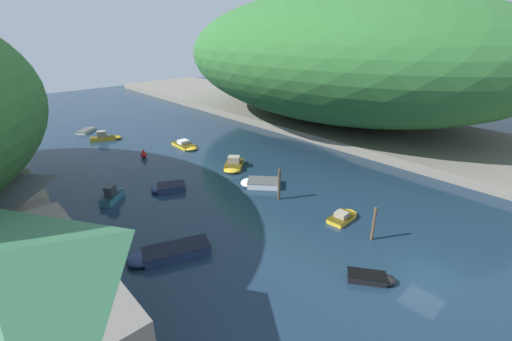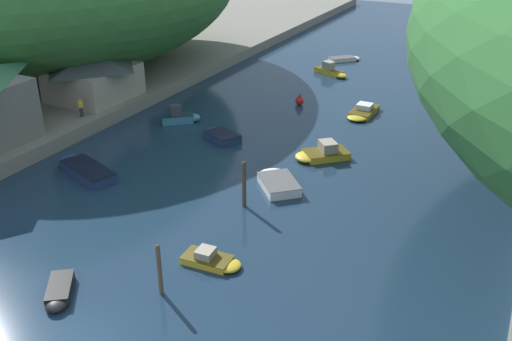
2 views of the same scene
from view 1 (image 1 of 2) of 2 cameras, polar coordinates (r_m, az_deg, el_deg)
water_surface at (r=44.61m, az=-10.94°, el=1.98°), size 130.00×130.00×0.00m
right_bank at (r=62.61m, az=11.16°, el=8.50°), size 22.00×120.00×1.15m
hillside_right at (r=60.66m, az=14.25°, el=18.02°), size 42.70×59.78×20.13m
waterfront_building at (r=19.07m, az=-36.74°, el=-18.42°), size 8.69×13.35×6.11m
boat_far_upstream at (r=48.94m, az=-11.67°, el=4.14°), size 1.99×4.63×0.90m
boat_open_rowboat at (r=31.04m, az=14.39°, el=-7.41°), size 3.40×1.62×0.84m
boat_yellow_tender at (r=55.75m, az=-23.74°, el=5.09°), size 4.49×2.95×1.41m
boat_small_dinghy at (r=35.92m, az=-22.69°, el=-3.81°), size 3.27×3.03×1.64m
boat_moored_right at (r=40.69m, az=-3.77°, el=0.91°), size 4.31×4.19×1.32m
boat_white_cruiser at (r=61.76m, az=-26.34°, el=6.03°), size 3.79×3.66×0.44m
boat_red_skiff at (r=36.12m, az=0.46°, el=-2.08°), size 4.33×4.45×0.66m
boat_mid_channel at (r=26.32m, az=-14.71°, el=-13.21°), size 6.20×3.81×0.70m
boat_navy_launch at (r=36.25m, az=-14.59°, el=-2.80°), size 3.89×3.15×0.63m
boat_cabin_cruiser at (r=24.79m, az=18.86°, el=-16.58°), size 2.71×3.13×0.52m
mooring_post_nearest at (r=28.31m, az=19.03°, el=-8.36°), size 0.23×0.23×2.87m
mooring_post_middle at (r=32.89m, az=3.87°, el=-2.30°), size 0.27×0.27×3.17m
channel_buoy_near at (r=46.23m, az=-18.23°, el=2.58°), size 0.79×0.79×1.19m
person_on_quay at (r=29.36m, az=-31.34°, el=-7.94°), size 0.29×0.41×1.69m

